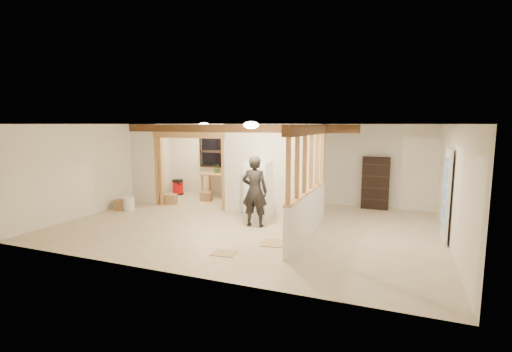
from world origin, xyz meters
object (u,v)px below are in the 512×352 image
at_px(work_table, 222,186).
at_px(bookshelf, 376,183).
at_px(woman, 255,191).
at_px(shop_vac, 178,187).
at_px(refrigerator, 258,190).

bearing_deg(work_table, bookshelf, 1.72).
distance_m(woman, shop_vac, 5.03).
bearing_deg(bookshelf, shop_vac, -177.98).
distance_m(refrigerator, work_table, 2.96).
distance_m(woman, bookshelf, 4.04).
bearing_deg(refrigerator, woman, -74.65).
height_order(shop_vac, bookshelf, bookshelf).
xyz_separation_m(shop_vac, bookshelf, (6.71, 0.24, 0.50)).
relative_size(refrigerator, woman, 0.85).
height_order(work_table, bookshelf, bookshelf).
distance_m(shop_vac, bookshelf, 6.74).
xyz_separation_m(woman, shop_vac, (-4.10, 2.84, -0.60)).
bearing_deg(woman, bookshelf, -135.05).
relative_size(shop_vac, bookshelf, 0.36).
xyz_separation_m(refrigerator, work_table, (-2.13, 2.03, -0.33)).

